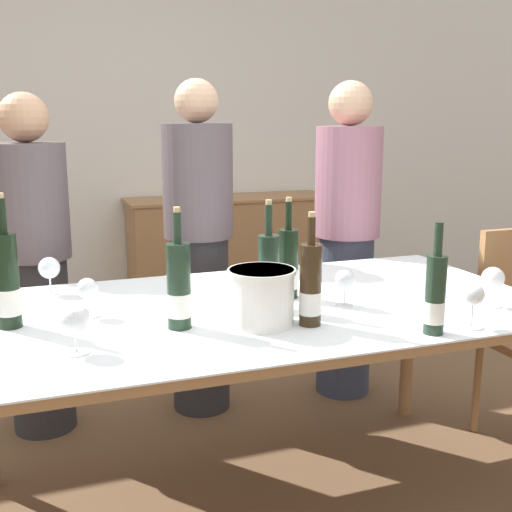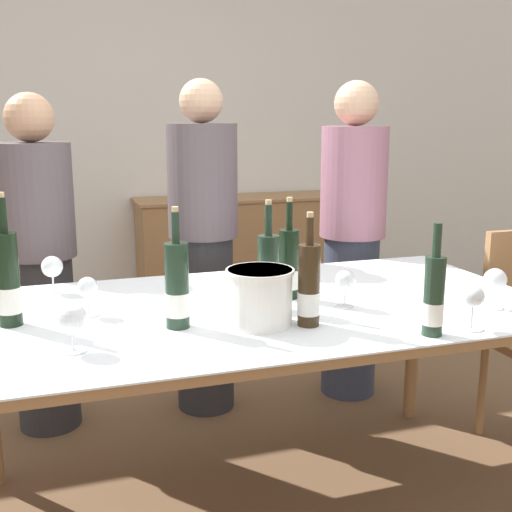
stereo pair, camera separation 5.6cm
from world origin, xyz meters
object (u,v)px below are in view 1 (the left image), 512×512
object	(u,v)px
dining_table	(256,322)
wine_glass_2	(49,269)
sideboard_cabinet	(230,254)
person_host	(35,268)
wine_glass_4	(87,290)
wine_bottle_1	(288,265)
wine_glass_0	(75,321)
person_guest_left	(199,251)
wine_bottle_3	(269,274)
wine_bottle_4	(7,283)
wine_bottle_5	(310,287)
person_guest_right	(346,242)
wine_glass_1	(493,280)
ice_bucket	(262,295)
wine_glass_5	(345,281)
wine_bottle_2	(435,296)
wine_glass_3	(473,297)
wine_bottle_0	(179,288)

from	to	relation	value
dining_table	wine_glass_2	distance (m)	0.81
sideboard_cabinet	person_host	xyz separation A→B (m)	(-1.39, -1.50, 0.34)
wine_glass_4	wine_bottle_1	bearing A→B (deg)	-0.66
wine_glass_0	wine_glass_4	distance (m)	0.35
wine_glass_0	person_guest_left	world-z (taller)	person_guest_left
dining_table	person_host	size ratio (longest dim) A/B	1.35
wine_bottle_3	wine_glass_4	distance (m)	0.61
wine_bottle_4	wine_glass_4	size ratio (longest dim) A/B	3.22
wine_bottle_3	wine_bottle_5	distance (m)	0.22
wine_bottle_1	person_guest_right	size ratio (longest dim) A/B	0.23
dining_table	wine_glass_1	size ratio (longest dim) A/B	14.51
ice_bucket	wine_bottle_1	bearing A→B (deg)	52.86
wine_bottle_5	person_guest_right	world-z (taller)	person_guest_right
dining_table	wine_glass_5	xyz separation A→B (m)	(0.29, -0.11, 0.15)
wine_bottle_4	person_guest_right	size ratio (longest dim) A/B	0.27
wine_bottle_1	dining_table	bearing A→B (deg)	-156.89
wine_bottle_2	wine_bottle_3	bearing A→B (deg)	132.56
wine_glass_0	wine_glass_1	world-z (taller)	same
wine_bottle_4	person_guest_right	world-z (taller)	person_guest_right
ice_bucket	wine_glass_0	xyz separation A→B (m)	(-0.58, -0.06, -0.00)
sideboard_cabinet	wine_glass_3	bearing A→B (deg)	-92.12
wine_glass_5	ice_bucket	bearing A→B (deg)	-165.36
wine_glass_0	wine_glass_4	world-z (taller)	wine_glass_0
ice_bucket	wine_bottle_0	xyz separation A→B (m)	(-0.25, 0.06, 0.03)
wine_glass_5	wine_glass_4	bearing A→B (deg)	167.79
wine_bottle_0	wine_glass_2	bearing A→B (deg)	123.03
wine_glass_1	wine_glass_2	distance (m)	1.61
wine_bottle_5	person_guest_left	world-z (taller)	person_guest_left
dining_table	wine_glass_1	bearing A→B (deg)	-20.53
wine_glass_4	person_guest_right	world-z (taller)	person_guest_right
person_host	wine_bottle_5	bearing A→B (deg)	-55.01
ice_bucket	wine_glass_3	size ratio (longest dim) A/B	1.54
wine_glass_3	dining_table	bearing A→B (deg)	140.74
wine_glass_0	person_guest_left	bearing A→B (deg)	59.90
wine_bottle_2	wine_glass_3	xyz separation A→B (m)	(0.15, 0.01, -0.02)
dining_table	ice_bucket	world-z (taller)	ice_bucket
person_guest_right	wine_bottle_0	bearing A→B (deg)	-138.89
wine_bottle_3	wine_glass_5	xyz separation A→B (m)	(0.26, -0.07, -0.03)
wine_bottle_1	person_host	world-z (taller)	person_host
wine_bottle_5	wine_glass_5	bearing A→B (deg)	35.81
dining_table	person_guest_right	size ratio (longest dim) A/B	1.29
wine_bottle_0	wine_glass_5	xyz separation A→B (m)	(0.60, 0.03, -0.03)
wine_bottle_4	wine_bottle_5	size ratio (longest dim) A/B	1.17
wine_glass_2	wine_glass_5	distance (m)	1.10
wine_bottle_5	person_host	xyz separation A→B (m)	(-0.81, 1.16, -0.13)
wine_bottle_0	person_host	size ratio (longest dim) A/B	0.25
wine_bottle_5	person_guest_right	distance (m)	1.27
wine_glass_3	person_guest_left	distance (m)	1.43
sideboard_cabinet	person_host	world-z (taller)	person_host
wine_glass_1	wine_glass_5	world-z (taller)	wine_glass_1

